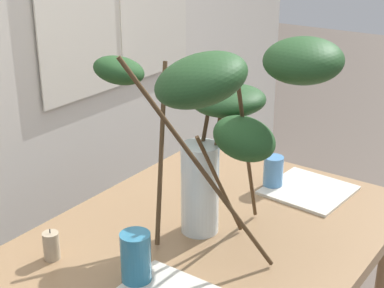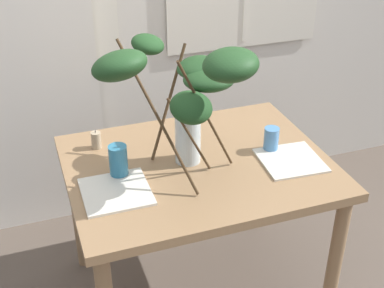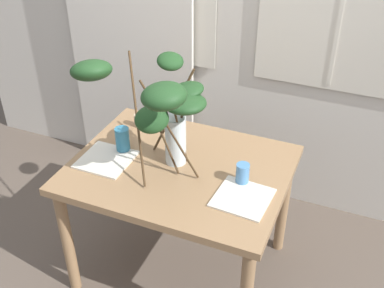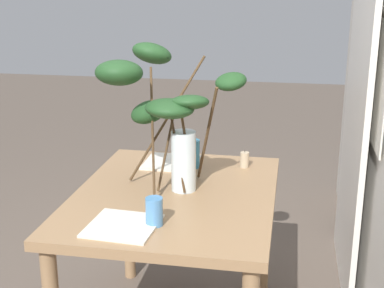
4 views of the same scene
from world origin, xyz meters
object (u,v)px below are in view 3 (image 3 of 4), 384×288
Objects in this scene: vase_with_branches at (159,103)px; plate_square_left at (106,159)px; drinking_glass_blue_left at (123,140)px; plate_square_right at (243,198)px; pillar_candle at (138,120)px; dining_table at (180,181)px; drinking_glass_blue_right at (243,174)px.

vase_with_branches is 2.53× the size of plate_square_left.
plate_square_left is at bearing -173.85° from vase_with_branches.
drinking_glass_blue_left is 0.76m from plate_square_right.
vase_with_branches reaches higher than pillar_candle.
drinking_glass_blue_right is (0.35, -0.01, 0.16)m from dining_table.
plate_square_right is (0.39, -0.13, 0.11)m from dining_table.
drinking_glass_blue_right is 0.13m from plate_square_right.
plate_square_right is (0.04, -0.12, -0.05)m from drinking_glass_blue_right.
drinking_glass_blue_right is (0.42, 0.06, -0.35)m from vase_with_branches.
vase_with_branches is at bearing 6.15° from plate_square_left.
drinking_glass_blue_right is at bearing 7.43° from plate_square_left.
dining_table is at bearing 14.94° from plate_square_left.
drinking_glass_blue_left is 0.14m from plate_square_left.
drinking_glass_blue_right reaches higher than plate_square_left.
pillar_candle is (-0.75, 0.29, -0.02)m from drinking_glass_blue_right.
plate_square_left is at bearing -165.06° from dining_table.
plate_square_right is 2.86× the size of pillar_candle.
vase_with_branches is at bearing -16.66° from drinking_glass_blue_left.
plate_square_left is (-0.32, -0.03, -0.40)m from vase_with_branches.
drinking_glass_blue_left is 0.55× the size of plate_square_right.
vase_with_branches is 7.46× the size of pillar_candle.
drinking_glass_blue_left reaches higher than dining_table.
plate_square_right is 0.89m from pillar_candle.
drinking_glass_blue_left is at bearing 177.80° from dining_table.
plate_square_right is (0.46, -0.06, -0.40)m from vase_with_branches.
plate_square_left is 1.03× the size of plate_square_right.
drinking_glass_blue_left is at bearing 163.34° from vase_with_branches.
dining_table is at bearing 162.29° from plate_square_right.
dining_table is 4.23× the size of plate_square_left.
plate_square_left reaches higher than dining_table.
pillar_candle is at bearing 152.96° from plate_square_right.
plate_square_left is (-0.39, -0.10, 0.11)m from dining_table.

